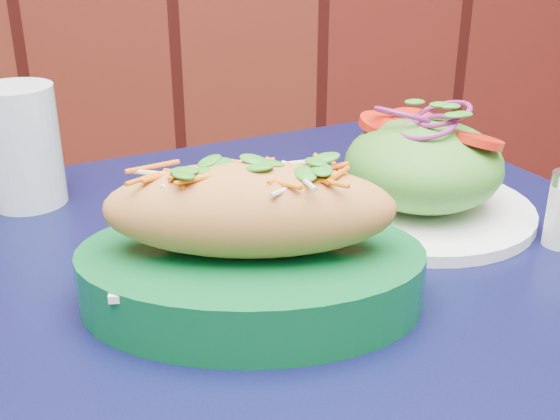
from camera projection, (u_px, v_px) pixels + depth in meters
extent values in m
cube|color=black|center=(284.00, 310.00, 0.59)|extent=(1.02, 1.02, 0.03)
cylinder|color=black|center=(371.00, 361.00, 1.15)|extent=(0.04, 0.04, 0.72)
cube|color=white|center=(251.00, 255.00, 0.56)|extent=(0.21, 0.12, 0.01)
ellipsoid|color=#E08847|center=(250.00, 210.00, 0.54)|extent=(0.24, 0.11, 0.07)
cylinder|color=white|center=(419.00, 210.00, 0.74)|extent=(0.24, 0.24, 0.01)
ellipsoid|color=#4C992D|center=(423.00, 165.00, 0.71)|extent=(0.16, 0.16, 0.09)
cylinder|color=red|center=(480.00, 136.00, 0.67)|extent=(0.05, 0.05, 0.01)
cylinder|color=red|center=(382.00, 120.00, 0.72)|extent=(0.05, 0.05, 0.01)
cylinder|color=red|center=(412.00, 114.00, 0.74)|extent=(0.05, 0.05, 0.01)
torus|color=#891D6B|center=(427.00, 118.00, 0.69)|extent=(0.06, 0.06, 0.01)
torus|color=#891D6B|center=(428.00, 114.00, 0.69)|extent=(0.06, 0.06, 0.01)
torus|color=#891D6B|center=(428.00, 110.00, 0.69)|extent=(0.06, 0.06, 0.01)
cylinder|color=silver|center=(22.00, 146.00, 0.74)|extent=(0.08, 0.08, 0.13)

